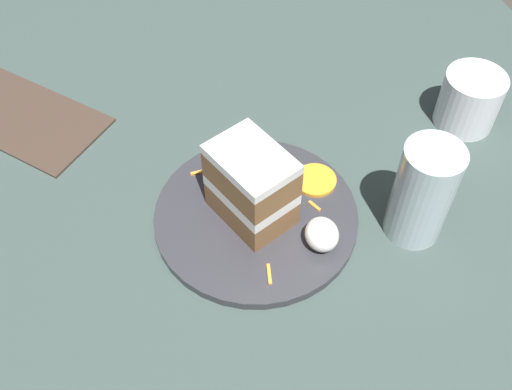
# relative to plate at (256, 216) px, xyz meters

# --- Properties ---
(ground_plane) EXTENTS (6.00, 6.00, 0.00)m
(ground_plane) POSITION_rel_plate_xyz_m (0.02, 0.05, -0.04)
(ground_plane) COLOR #38332D
(ground_plane) RESTS_ON ground
(dining_table) EXTENTS (1.30, 1.19, 0.04)m
(dining_table) POSITION_rel_plate_xyz_m (0.02, 0.05, -0.02)
(dining_table) COLOR #384742
(dining_table) RESTS_ON ground
(plate) EXTENTS (0.25, 0.25, 0.01)m
(plate) POSITION_rel_plate_xyz_m (0.00, 0.00, 0.00)
(plate) COLOR #333338
(plate) RESTS_ON dining_table
(cake_slice) EXTENTS (0.12, 0.10, 0.10)m
(cake_slice) POSITION_rel_plate_xyz_m (0.00, 0.00, 0.06)
(cake_slice) COLOR brown
(cake_slice) RESTS_ON plate
(cream_dollop) EXTENTS (0.04, 0.04, 0.04)m
(cream_dollop) POSITION_rel_plate_xyz_m (-0.06, -0.06, 0.03)
(cream_dollop) COLOR white
(cream_dollop) RESTS_ON plate
(orange_garnish) EXTENTS (0.05, 0.05, 0.01)m
(orange_garnish) POSITION_rel_plate_xyz_m (0.03, -0.09, 0.01)
(orange_garnish) COLOR orange
(orange_garnish) RESTS_ON plate
(carrot_shreds_scatter) EXTENTS (0.19, 0.14, 0.00)m
(carrot_shreds_scatter) POSITION_rel_plate_xyz_m (0.04, -0.00, 0.01)
(carrot_shreds_scatter) COLOR orange
(carrot_shreds_scatter) RESTS_ON plate
(drinking_glass) EXTENTS (0.07, 0.07, 0.14)m
(drinking_glass) POSITION_rel_plate_xyz_m (-0.07, -0.18, 0.05)
(drinking_glass) COLOR silver
(drinking_glass) RESTS_ON dining_table
(coffee_mug) EXTENTS (0.08, 0.08, 0.08)m
(coffee_mug) POSITION_rel_plate_xyz_m (0.09, -0.33, 0.04)
(coffee_mug) COLOR white
(coffee_mug) RESTS_ON dining_table
(menu_card) EXTENTS (0.26, 0.25, 0.00)m
(menu_card) POSITION_rel_plate_xyz_m (0.27, 0.27, -0.00)
(menu_card) COLOR #423328
(menu_card) RESTS_ON dining_table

